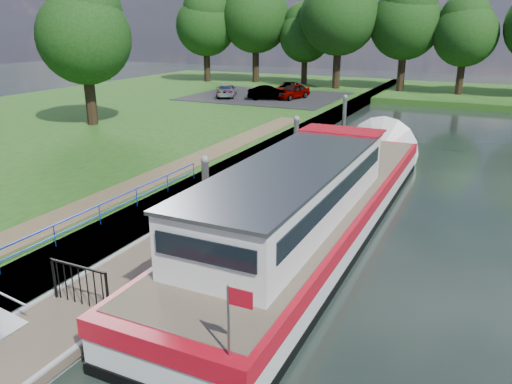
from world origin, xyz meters
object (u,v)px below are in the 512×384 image
at_px(barge, 322,199).
at_px(car_d, 288,89).
at_px(car_b, 268,93).
at_px(pontoon, 259,193).
at_px(car_a, 292,91).
at_px(car_c, 227,90).

relative_size(barge, car_d, 4.73).
relative_size(barge, car_b, 5.65).
bearing_deg(car_b, car_d, -30.31).
bearing_deg(pontoon, barge, -29.86).
distance_m(car_a, car_d, 2.16).
height_order(pontoon, car_b, car_b).
height_order(car_c, car_d, car_d).
relative_size(pontoon, car_d, 6.71).
height_order(barge, car_b, barge).
relative_size(pontoon, car_b, 8.01).
bearing_deg(car_d, car_c, -153.04).
bearing_deg(car_c, car_a, 171.11).
distance_m(car_b, car_d, 3.41).
distance_m(pontoon, car_c, 26.88).
bearing_deg(barge, car_d, 114.31).
height_order(car_a, car_b, car_a).
height_order(pontoon, car_a, car_a).
height_order(barge, car_a, barge).
bearing_deg(car_a, car_d, 137.78).
xyz_separation_m(barge, car_b, (-13.35, 24.89, 0.36)).
bearing_deg(car_b, car_a, -68.99).
xyz_separation_m(pontoon, barge, (3.60, -2.06, 0.90)).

